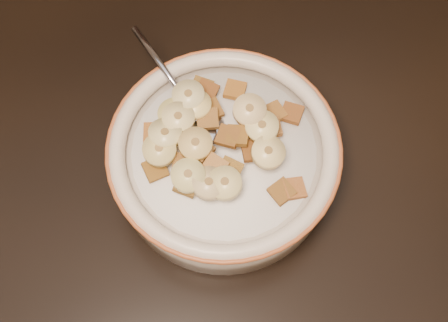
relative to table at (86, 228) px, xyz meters
name	(u,v)px	position (x,y,z in m)	size (l,w,h in m)	color
table	(86,228)	(0.00, 0.00, 0.00)	(1.40, 0.90, 0.04)	black
cereal_bowl	(224,163)	(0.15, 0.01, 0.05)	(0.21, 0.21, 0.05)	beige
milk	(224,152)	(0.15, 0.01, 0.07)	(0.18, 0.18, 0.00)	white
spoon	(203,124)	(0.14, 0.04, 0.08)	(0.04, 0.05, 0.01)	#9EA4B9
cereal_square_0	(208,119)	(0.14, 0.04, 0.09)	(0.02, 0.02, 0.01)	olive
cereal_square_1	(202,87)	(0.15, 0.08, 0.08)	(0.02, 0.02, 0.01)	brown
cereal_square_2	(292,113)	(0.22, 0.02, 0.08)	(0.02, 0.02, 0.01)	brown
cereal_square_3	(200,150)	(0.13, 0.01, 0.09)	(0.02, 0.02, 0.01)	olive
cereal_square_4	(215,167)	(0.13, -0.01, 0.09)	(0.02, 0.02, 0.01)	#9C6632
cereal_square_5	(211,110)	(0.15, 0.05, 0.08)	(0.02, 0.02, 0.01)	brown
cereal_square_6	(282,192)	(0.19, -0.05, 0.08)	(0.02, 0.02, 0.01)	brown
cereal_square_7	(207,91)	(0.15, 0.07, 0.08)	(0.02, 0.02, 0.01)	brown
cereal_square_8	(253,151)	(0.17, -0.01, 0.09)	(0.02, 0.02, 0.01)	brown
cereal_square_9	(294,189)	(0.20, -0.05, 0.08)	(0.02, 0.02, 0.01)	#986236
cereal_square_10	(237,136)	(0.16, 0.01, 0.09)	(0.02, 0.02, 0.01)	#8E5E1E
cereal_square_11	(274,113)	(0.21, 0.03, 0.08)	(0.02, 0.02, 0.01)	brown
cereal_square_12	(184,165)	(0.11, 0.00, 0.09)	(0.02, 0.02, 0.01)	brown
cereal_square_13	(155,169)	(0.08, 0.01, 0.08)	(0.02, 0.02, 0.01)	brown
cereal_square_14	(228,136)	(0.15, 0.01, 0.09)	(0.02, 0.02, 0.01)	brown
cereal_square_15	(270,127)	(0.20, 0.01, 0.08)	(0.02, 0.02, 0.01)	#925B2F
cereal_square_16	(202,100)	(0.15, 0.06, 0.08)	(0.02, 0.02, 0.01)	brown
cereal_square_17	(230,170)	(0.15, -0.02, 0.09)	(0.02, 0.02, 0.01)	#9A681D
cereal_square_18	(235,90)	(0.18, 0.07, 0.08)	(0.02, 0.02, 0.01)	#9B6822
cereal_square_19	(154,133)	(0.09, 0.04, 0.08)	(0.02, 0.02, 0.01)	brown
cereal_square_20	(186,184)	(0.11, -0.02, 0.08)	(0.02, 0.02, 0.01)	brown
banana_slice_0	(225,183)	(0.14, -0.03, 0.09)	(0.03, 0.03, 0.01)	#E6D57D
banana_slice_1	(268,152)	(0.18, -0.02, 0.10)	(0.03, 0.03, 0.01)	#FCF0A5
banana_slice_2	(159,150)	(0.09, 0.02, 0.09)	(0.03, 0.03, 0.01)	#D5BE6F
banana_slice_3	(195,105)	(0.14, 0.05, 0.09)	(0.03, 0.03, 0.01)	#FCD27E
banana_slice_4	(188,176)	(0.11, -0.02, 0.10)	(0.03, 0.03, 0.01)	#EEE595
banana_slice_5	(165,134)	(0.10, 0.03, 0.10)	(0.03, 0.03, 0.01)	#CBC276
banana_slice_6	(174,114)	(0.11, 0.05, 0.09)	(0.03, 0.03, 0.01)	#F5E28A
banana_slice_7	(178,118)	(0.12, 0.04, 0.10)	(0.03, 0.03, 0.01)	#DBD179
banana_slice_8	(188,96)	(0.13, 0.06, 0.10)	(0.03, 0.03, 0.01)	#F9F09B
banana_slice_9	(196,144)	(0.12, 0.01, 0.10)	(0.03, 0.03, 0.01)	tan
banana_slice_10	(262,127)	(0.19, 0.01, 0.10)	(0.03, 0.03, 0.01)	#E6CF89
banana_slice_11	(249,110)	(0.18, 0.03, 0.10)	(0.03, 0.03, 0.01)	#EECF8A
banana_slice_12	(209,183)	(0.12, -0.03, 0.09)	(0.03, 0.03, 0.01)	tan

